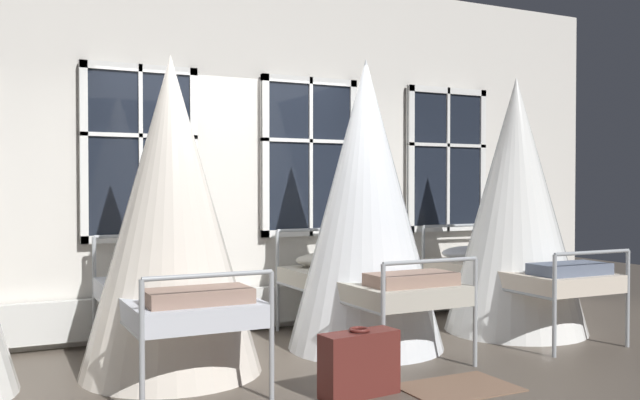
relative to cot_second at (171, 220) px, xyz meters
name	(u,v)px	position (x,y,z in m)	size (l,w,h in m)	color
ground	(272,357)	(0.86, 0.08, -1.18)	(17.06, 17.06, 0.00)	brown
back_wall_with_windows	(226,151)	(0.86, 1.26, 0.61)	(9.24, 0.10, 3.57)	silver
window_bank	(231,228)	(0.86, 1.14, -0.15)	(6.22, 0.10, 2.48)	black
cot_second	(171,220)	(0.00, 0.00, 0.00)	(1.38, 1.99, 2.44)	#9EA3A8
cot_third	(366,208)	(1.76, 0.07, 0.06)	(1.38, 2.00, 2.56)	#9EA3A8
cot_fourth	(515,209)	(3.43, 0.02, 0.03)	(1.38, 1.99, 2.51)	#9EA3A8
rug_third	(458,388)	(1.72, -1.32, -1.17)	(0.80, 0.56, 0.01)	brown
suitcase_dark	(359,363)	(1.00, -1.16, -0.95)	(0.58, 0.27, 0.47)	#5B231E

